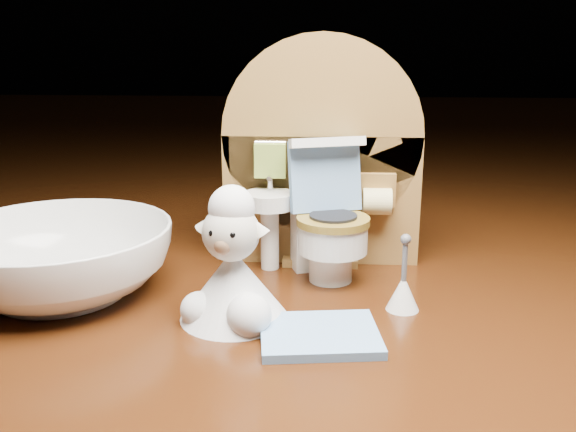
{
  "coord_description": "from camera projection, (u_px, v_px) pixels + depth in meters",
  "views": [
    {
      "loc": [
        0.0,
        -0.35,
        0.15
      ],
      "look_at": [
        -0.02,
        0.01,
        0.05
      ],
      "focal_mm": 40.0,
      "sensor_mm": 36.0,
      "label": 1
    }
  ],
  "objects": [
    {
      "name": "toy_toilet",
      "position": [
        327.0,
        227.0,
        0.4
      ],
      "size": [
        0.05,
        0.06,
        0.09
      ],
      "rotation": [
        0.0,
        0.0,
        0.31
      ],
      "color": "white",
      "rests_on": "ground"
    },
    {
      "name": "bath_mat",
      "position": [
        320.0,
        335.0,
        0.32
      ],
      "size": [
        0.07,
        0.06,
        0.0
      ],
      "primitive_type": "cube",
      "rotation": [
        0.0,
        0.0,
        0.12
      ],
      "color": "#6D99CA",
      "rests_on": "ground"
    },
    {
      "name": "ceramic_bowl",
      "position": [
        59.0,
        261.0,
        0.38
      ],
      "size": [
        0.13,
        0.13,
        0.04
      ],
      "primitive_type": "imported",
      "rotation": [
        0.0,
        0.0,
        0.02
      ],
      "color": "white",
      "rests_on": "ground"
    },
    {
      "name": "toilet_brush",
      "position": [
        403.0,
        290.0,
        0.36
      ],
      "size": [
        0.02,
        0.02,
        0.04
      ],
      "color": "white",
      "rests_on": "ground"
    },
    {
      "name": "plush_lamb",
      "position": [
        233.0,
        274.0,
        0.34
      ],
      "size": [
        0.06,
        0.06,
        0.08
      ],
      "rotation": [
        0.0,
        0.0,
        -0.2
      ],
      "color": "white",
      "rests_on": "ground"
    },
    {
      "name": "backdrop_panel",
      "position": [
        320.0,
        165.0,
        0.42
      ],
      "size": [
        0.13,
        0.05,
        0.15
      ],
      "color": "olive",
      "rests_on": "ground"
    }
  ]
}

